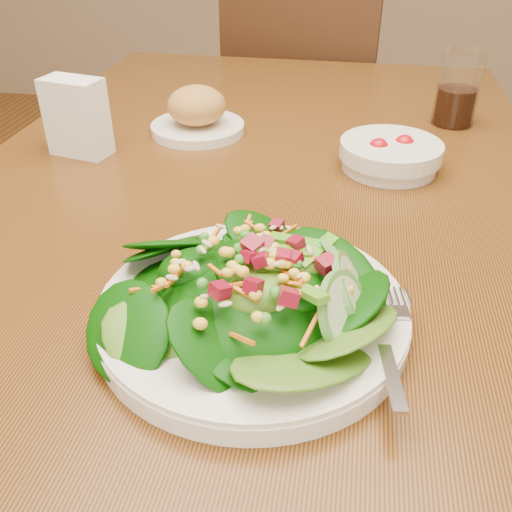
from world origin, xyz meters
name	(u,v)px	position (x,y,z in m)	size (l,w,h in m)	color
ground_plane	(254,484)	(0.00, 0.00, 0.00)	(5.00, 5.00, 0.00)	olive
dining_table	(253,236)	(0.00, 0.00, 0.65)	(0.90, 1.40, 0.75)	brown
chair_far	(304,124)	(-0.01, 0.91, 0.50)	(0.49, 0.50, 0.95)	#382110
salad_plate	(263,296)	(0.07, -0.33, 0.78)	(0.31, 0.31, 0.09)	white
bread_plate	(197,114)	(-0.13, 0.17, 0.78)	(0.17, 0.17, 0.08)	white
tomato_bowl	(390,155)	(0.20, 0.07, 0.77)	(0.16, 0.16, 0.05)	white
drinking_glass	(457,93)	(0.32, 0.30, 0.81)	(0.08, 0.08, 0.13)	silver
napkin_holder	(76,115)	(-0.30, 0.05, 0.81)	(0.10, 0.07, 0.12)	white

